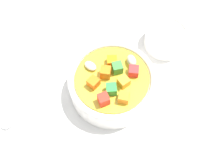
% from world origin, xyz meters
% --- Properties ---
extents(ground_plane, '(1.40, 1.40, 0.02)m').
position_xyz_m(ground_plane, '(0.00, 0.00, -0.01)').
color(ground_plane, silver).
extents(soup_bowl_main, '(0.16, 0.16, 0.07)m').
position_xyz_m(soup_bowl_main, '(0.00, 0.00, 0.03)').
color(soup_bowl_main, white).
rests_on(soup_bowl_main, ground_plane).
extents(spoon, '(0.22, 0.05, 0.01)m').
position_xyz_m(spoon, '(0.08, -0.14, 0.00)').
color(spoon, silver).
rests_on(spoon, ground_plane).
extents(side_bowl_small, '(0.09, 0.09, 0.04)m').
position_xyz_m(side_bowl_small, '(-0.15, 0.04, 0.02)').
color(side_bowl_small, white).
rests_on(side_bowl_small, ground_plane).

